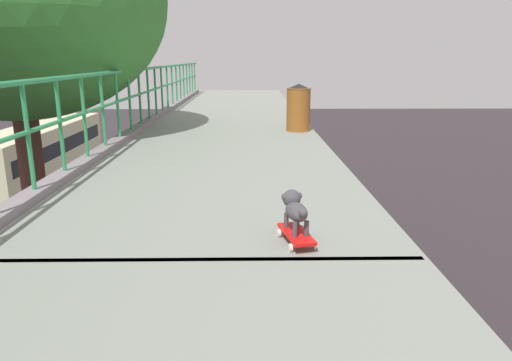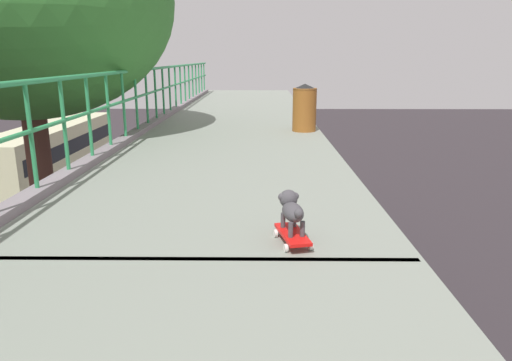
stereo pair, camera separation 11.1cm
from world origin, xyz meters
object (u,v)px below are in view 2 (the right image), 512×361
Objects in this scene: toy_skateboard at (292,235)px; litter_bin at (304,107)px; city_bus at (53,154)px; small_dog at (291,208)px.

toy_skateboard is 0.55× the size of litter_bin.
litter_bin is at bearing -51.65° from city_bus.
city_bus is 22.72m from toy_skateboard.
small_dog is (-0.01, 0.06, 0.19)m from toy_skateboard.
toy_skateboard is (10.70, -19.75, 3.41)m from city_bus.
litter_bin reaches higher than city_bus.
toy_skateboard reaches higher than city_bus.
small_dog is at bearing -96.06° from litter_bin.
litter_bin is (11.27, -14.25, 3.79)m from city_bus.
city_bus is 24.08× the size of toy_skateboard.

